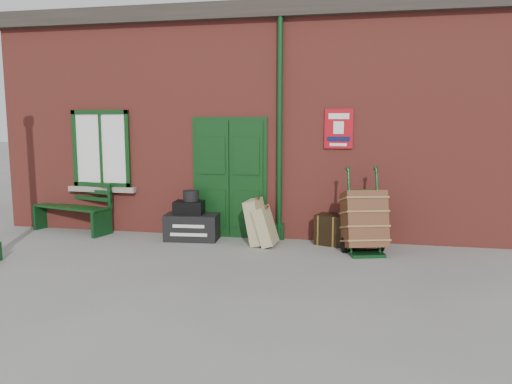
% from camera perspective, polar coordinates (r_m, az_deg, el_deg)
% --- Properties ---
extents(ground, '(80.00, 80.00, 0.00)m').
position_cam_1_polar(ground, '(8.11, -3.52, -7.52)').
color(ground, gray).
rests_on(ground, ground).
extents(station_building, '(10.30, 4.30, 4.36)m').
position_cam_1_polar(station_building, '(11.23, 1.04, 7.98)').
color(station_building, brown).
rests_on(station_building, ground).
extents(bench, '(1.73, 0.94, 1.02)m').
position_cam_1_polar(bench, '(10.58, -20.05, -1.48)').
color(bench, black).
rests_on(bench, ground).
extents(houdini_trunk, '(1.01, 0.62, 0.48)m').
position_cam_1_polar(houdini_trunk, '(9.33, -7.33, -3.98)').
color(houdini_trunk, black).
rests_on(houdini_trunk, ground).
extents(strongbox, '(0.56, 0.43, 0.24)m').
position_cam_1_polar(strongbox, '(9.28, -7.66, -1.77)').
color(strongbox, black).
rests_on(strongbox, houdini_trunk).
extents(hatbox, '(0.32, 0.32, 0.19)m').
position_cam_1_polar(hatbox, '(9.26, -7.45, -0.42)').
color(hatbox, black).
rests_on(hatbox, strongbox).
extents(suitcase_back, '(0.41, 0.59, 0.82)m').
position_cam_1_polar(suitcase_back, '(8.91, 0.06, -3.39)').
color(suitcase_back, tan).
rests_on(suitcase_back, ground).
extents(suitcase_front, '(0.43, 0.54, 0.71)m').
position_cam_1_polar(suitcase_front, '(8.79, 1.08, -3.92)').
color(suitcase_front, tan).
rests_on(suitcase_front, ground).
extents(porter_trolley, '(0.85, 0.89, 1.40)m').
position_cam_1_polar(porter_trolley, '(8.47, 12.25, -3.26)').
color(porter_trolley, '#0D3716').
rests_on(porter_trolley, ground).
extents(dark_trunk, '(0.87, 0.72, 0.54)m').
position_cam_1_polar(dark_trunk, '(9.01, 9.41, -4.29)').
color(dark_trunk, black).
rests_on(dark_trunk, ground).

